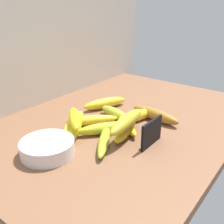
{
  "coord_description": "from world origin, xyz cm",
  "views": [
    {
      "loc": [
        -73.91,
        -50.9,
        45.09
      ],
      "look_at": [
        -5.88,
        1.13,
        8.0
      ],
      "focal_mm": 42.46,
      "sensor_mm": 36.0,
      "label": 1
    }
  ],
  "objects_px": {
    "banana_1": "(105,103)",
    "fruit_bowl": "(47,148)",
    "banana_4": "(92,120)",
    "banana_2": "(74,131)",
    "banana_10": "(106,128)",
    "banana_7": "(138,116)",
    "banana_9": "(115,114)",
    "banana_6": "(155,115)",
    "banana_11": "(127,121)",
    "chalkboard_sign": "(151,134)",
    "banana_5": "(104,140)",
    "banana_3": "(126,123)",
    "banana_8": "(126,131)",
    "banana_12": "(75,118)",
    "banana_0": "(74,122)"
  },
  "relations": [
    {
      "from": "fruit_bowl",
      "to": "chalkboard_sign",
      "type": "bearing_deg",
      "value": -42.51
    },
    {
      "from": "fruit_bowl",
      "to": "banana_5",
      "type": "distance_m",
      "value": 0.17
    },
    {
      "from": "banana_2",
      "to": "banana_5",
      "type": "xyz_separation_m",
      "value": [
        0.02,
        -0.11,
        -0.0
      ]
    },
    {
      "from": "banana_10",
      "to": "banana_9",
      "type": "bearing_deg",
      "value": 22.65
    },
    {
      "from": "banana_12",
      "to": "banana_11",
      "type": "bearing_deg",
      "value": -63.14
    },
    {
      "from": "banana_0",
      "to": "banana_1",
      "type": "height_order",
      "value": "same"
    },
    {
      "from": "banana_2",
      "to": "banana_8",
      "type": "relative_size",
      "value": 1.03
    },
    {
      "from": "fruit_bowl",
      "to": "banana_4",
      "type": "xyz_separation_m",
      "value": [
        0.22,
        0.03,
        -0.0
      ]
    },
    {
      "from": "banana_3",
      "to": "chalkboard_sign",
      "type": "bearing_deg",
      "value": -110.57
    },
    {
      "from": "banana_0",
      "to": "chalkboard_sign",
      "type": "bearing_deg",
      "value": -77.44
    },
    {
      "from": "banana_6",
      "to": "banana_11",
      "type": "relative_size",
      "value": 1.01
    },
    {
      "from": "banana_1",
      "to": "banana_5",
      "type": "height_order",
      "value": "banana_1"
    },
    {
      "from": "banana_5",
      "to": "banana_6",
      "type": "xyz_separation_m",
      "value": [
        0.25,
        -0.04,
        0.01
      ]
    },
    {
      "from": "banana_9",
      "to": "banana_11",
      "type": "xyz_separation_m",
      "value": [
        -0.1,
        -0.12,
        0.04
      ]
    },
    {
      "from": "banana_0",
      "to": "banana_11",
      "type": "xyz_separation_m",
      "value": [
        0.05,
        -0.19,
        0.04
      ]
    },
    {
      "from": "banana_1",
      "to": "banana_3",
      "type": "xyz_separation_m",
      "value": [
        -0.1,
        -0.17,
        -0.0
      ]
    },
    {
      "from": "banana_8",
      "to": "banana_9",
      "type": "bearing_deg",
      "value": 50.76
    },
    {
      "from": "chalkboard_sign",
      "to": "banana_5",
      "type": "distance_m",
      "value": 0.15
    },
    {
      "from": "banana_4",
      "to": "fruit_bowl",
      "type": "bearing_deg",
      "value": -173.43
    },
    {
      "from": "banana_0",
      "to": "banana_1",
      "type": "xyz_separation_m",
      "value": [
        0.21,
        0.03,
        0.0
      ]
    },
    {
      "from": "banana_8",
      "to": "banana_10",
      "type": "distance_m",
      "value": 0.07
    },
    {
      "from": "chalkboard_sign",
      "to": "banana_9",
      "type": "xyz_separation_m",
      "value": [
        0.09,
        0.2,
        -0.02
      ]
    },
    {
      "from": "fruit_bowl",
      "to": "banana_1",
      "type": "distance_m",
      "value": 0.39
    },
    {
      "from": "banana_2",
      "to": "banana_9",
      "type": "relative_size",
      "value": 1.07
    },
    {
      "from": "chalkboard_sign",
      "to": "banana_7",
      "type": "height_order",
      "value": "chalkboard_sign"
    },
    {
      "from": "banana_4",
      "to": "banana_9",
      "type": "height_order",
      "value": "banana_9"
    },
    {
      "from": "fruit_bowl",
      "to": "banana_8",
      "type": "xyz_separation_m",
      "value": [
        0.23,
        -0.12,
        -0.0
      ]
    },
    {
      "from": "banana_1",
      "to": "banana_11",
      "type": "height_order",
      "value": "banana_11"
    },
    {
      "from": "banana_0",
      "to": "banana_7",
      "type": "xyz_separation_m",
      "value": [
        0.19,
        -0.15,
        -0.0
      ]
    },
    {
      "from": "banana_5",
      "to": "banana_7",
      "type": "relative_size",
      "value": 1.11
    },
    {
      "from": "banana_1",
      "to": "fruit_bowl",
      "type": "bearing_deg",
      "value": -166.78
    },
    {
      "from": "banana_8",
      "to": "banana_10",
      "type": "relative_size",
      "value": 0.83
    },
    {
      "from": "chalkboard_sign",
      "to": "banana_4",
      "type": "bearing_deg",
      "value": 91.62
    },
    {
      "from": "fruit_bowl",
      "to": "banana_8",
      "type": "bearing_deg",
      "value": -26.78
    },
    {
      "from": "banana_2",
      "to": "banana_10",
      "type": "relative_size",
      "value": 0.86
    },
    {
      "from": "banana_4",
      "to": "banana_2",
      "type": "bearing_deg",
      "value": -176.11
    },
    {
      "from": "banana_5",
      "to": "banana_12",
      "type": "height_order",
      "value": "banana_12"
    },
    {
      "from": "banana_1",
      "to": "banana_2",
      "type": "relative_size",
      "value": 1.11
    },
    {
      "from": "banana_2",
      "to": "banana_4",
      "type": "xyz_separation_m",
      "value": [
        0.09,
        0.01,
        0.0
      ]
    },
    {
      "from": "banana_4",
      "to": "banana_6",
      "type": "distance_m",
      "value": 0.24
    },
    {
      "from": "chalkboard_sign",
      "to": "banana_10",
      "type": "bearing_deg",
      "value": 99.36
    },
    {
      "from": "banana_6",
      "to": "banana_11",
      "type": "bearing_deg",
      "value": 177.95
    },
    {
      "from": "banana_5",
      "to": "banana_8",
      "type": "height_order",
      "value": "banana_8"
    },
    {
      "from": "chalkboard_sign",
      "to": "banana_8",
      "type": "xyz_separation_m",
      "value": [
        -0.0,
        0.1,
        -0.02
      ]
    },
    {
      "from": "banana_11",
      "to": "banana_6",
      "type": "bearing_deg",
      "value": -2.05
    },
    {
      "from": "banana_2",
      "to": "banana_10",
      "type": "height_order",
      "value": "banana_10"
    },
    {
      "from": "chalkboard_sign",
      "to": "banana_6",
      "type": "xyz_separation_m",
      "value": [
        0.17,
        0.08,
        -0.02
      ]
    },
    {
      "from": "banana_1",
      "to": "banana_10",
      "type": "height_order",
      "value": "banana_1"
    },
    {
      "from": "banana_7",
      "to": "fruit_bowl",
      "type": "bearing_deg",
      "value": 166.64
    },
    {
      "from": "banana_7",
      "to": "banana_12",
      "type": "distance_m",
      "value": 0.24
    }
  ]
}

